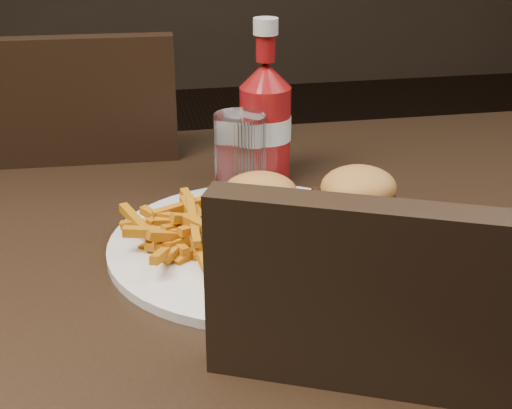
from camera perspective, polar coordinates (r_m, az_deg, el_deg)
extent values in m
cube|color=black|center=(0.83, -0.58, -3.74)|extent=(1.20, 0.80, 0.04)
cube|color=black|center=(1.41, -15.18, -6.04)|extent=(0.49, 0.49, 0.04)
cylinder|color=white|center=(0.79, 0.14, -3.27)|extent=(0.33, 0.33, 0.01)
cube|color=beige|center=(0.79, 0.25, -2.12)|extent=(0.08, 0.08, 0.02)
cube|color=beige|center=(0.81, 8.02, -1.48)|extent=(0.08, 0.07, 0.02)
cylinder|color=maroon|center=(0.96, 0.73, 5.41)|extent=(0.07, 0.07, 0.14)
cylinder|color=white|center=(0.92, -1.30, 4.08)|extent=(0.09, 0.09, 0.10)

